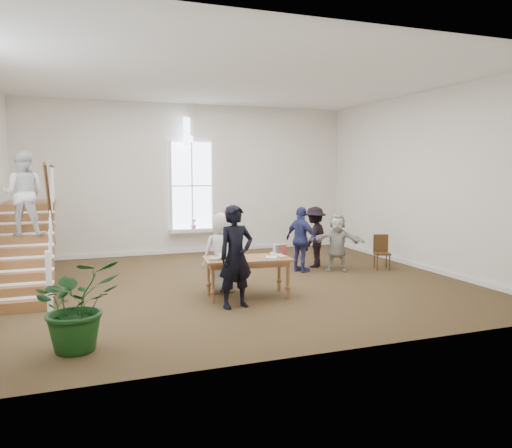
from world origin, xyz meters
name	(u,v)px	position (x,y,z in m)	size (l,w,h in m)	color
ground	(237,283)	(0.00, 0.00, 0.00)	(10.00, 10.00, 0.00)	#3F2D18
room_shell	(193,240)	(0.00, 4.39, 0.40)	(10.49, 10.00, 10.00)	silver
staircase	(25,215)	(-4.34, 0.75, 1.62)	(1.10, 4.10, 2.92)	brown
library_table	(248,262)	(-0.17, -1.21, 0.71)	(1.79, 1.06, 0.86)	brown
police_officer	(236,257)	(-0.63, -1.86, 0.95)	(0.69, 0.46, 1.90)	black
elderly_woman	(222,252)	(-0.53, -0.61, 0.83)	(0.81, 0.53, 1.66)	beige
person_yellow	(229,245)	(-0.23, -0.11, 0.89)	(0.86, 0.67, 1.78)	beige
woman_cluster_a	(301,239)	(1.88, 0.65, 0.82)	(0.96, 0.40, 1.63)	navy
woman_cluster_b	(315,237)	(2.48, 1.10, 0.79)	(1.03, 0.59, 1.59)	black
woman_cluster_c	(337,242)	(2.78, 0.45, 0.73)	(1.35, 0.43, 1.46)	#B4ADA2
floor_plant	(77,305)	(-3.40, -3.18, 0.65)	(1.18, 1.02, 1.31)	#123812
side_chair	(381,250)	(3.98, 0.28, 0.48)	(0.49, 0.49, 0.88)	#38220F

